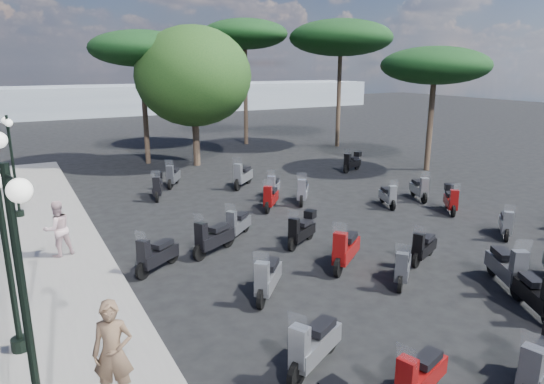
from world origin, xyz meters
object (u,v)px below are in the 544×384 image
lamp_post_1 (3,231)px  lamp_post_0 (24,297)px  scooter_29 (352,162)px  scooter_3 (157,255)px  scooter_7 (419,377)px  scooter_5 (158,187)px  pine_0 (245,35)px  scooter_15 (302,230)px  scooter_1 (314,346)px  lamp_post_2 (12,160)px  scooter_8 (403,267)px  scooter_9 (213,238)px  scooter_10 (271,198)px  scooter_23 (274,187)px  scooter_28 (419,189)px  pine_2 (141,49)px  scooter_22 (388,196)px  scooter_31 (507,268)px  scooter_4 (238,225)px  pine_3 (435,66)px  scooter_2 (268,278)px  pine_1 (341,38)px  scooter_17 (243,176)px  broadleaf_tree (194,76)px  scooter_21 (423,248)px  scooter_16 (303,191)px  scooter_19 (536,295)px  scooter_27 (451,200)px  scooter_13 (541,364)px  scooter_26 (506,224)px  pedestrian_far (58,229)px

lamp_post_1 → lamp_post_0: bearing=-71.1°
lamp_post_0 → scooter_29: 20.08m
scooter_3 → scooter_7: size_ratio=0.92×
scooter_5 → pine_0: 15.63m
scooter_15 → scooter_1: bearing=118.9°
lamp_post_2 → scooter_8: size_ratio=2.82×
scooter_9 → scooter_10: (3.57, 3.09, -0.03)m
scooter_23 → scooter_28: size_ratio=0.87×
pine_2 → lamp_post_1: bearing=-112.1°
scooter_22 → scooter_31: size_ratio=0.84×
scooter_8 → pine_0: pine_0 is taller
scooter_1 → scooter_4: (1.69, 6.86, -0.04)m
lamp_post_0 → scooter_31: bearing=-12.7°
pine_3 → scooter_2: bearing=-148.6°
scooter_9 → pine_1: bearing=-73.7°
lamp_post_0 → scooter_7: size_ratio=2.63×
lamp_post_2 → scooter_5: 5.37m
scooter_1 → pine_0: 26.30m
scooter_3 → pine_3: bearing=-103.3°
pine_3 → scooter_23: bearing=-174.7°
scooter_9 → scooter_22: size_ratio=1.12×
scooter_9 → scooter_17: size_ratio=1.08×
scooter_15 → scooter_22: bearing=-100.9°
scooter_5 → scooter_22: bearing=164.4°
broadleaf_tree → scooter_21: bearing=-86.7°
scooter_10 → scooter_16: 1.53m
scooter_19 → pine_2: 21.69m
scooter_5 → scooter_15: scooter_5 is taller
lamp_post_0 → scooter_31: lamp_post_0 is taller
scooter_17 → scooter_27: 8.77m
lamp_post_2 → scooter_16: bearing=-22.4°
scooter_13 → scooter_26: 8.15m
scooter_5 → broadleaf_tree: size_ratio=0.21×
scooter_9 → pine_3: size_ratio=0.26×
scooter_17 → scooter_26: size_ratio=1.22×
pedestrian_far → scooter_10: 7.67m
scooter_16 → pine_0: size_ratio=0.18×
pine_0 → pine_1: pine_0 is taller
scooter_17 → scooter_28: size_ratio=0.97×
pedestrian_far → scooter_22: pedestrian_far is taller
scooter_2 → scooter_16: scooter_2 is taller
scooter_10 → pine_2: size_ratio=0.18×
pedestrian_far → scooter_10: (7.51, 1.48, -0.49)m
scooter_4 → scooter_31: 7.67m
scooter_4 → broadleaf_tree: bearing=-55.1°
lamp_post_0 → pedestrian_far: lamp_post_0 is taller
scooter_1 → scooter_13: 3.77m
scooter_2 → scooter_4: scooter_2 is taller
lamp_post_1 → pine_2: (6.92, 17.08, 3.56)m
scooter_31 → pine_1: bearing=-85.6°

